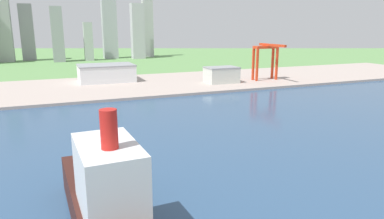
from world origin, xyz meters
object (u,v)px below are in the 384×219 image
(warehouse_annex, at_px, (221,75))
(warehouse_main, at_px, (106,73))
(port_crane_red, at_px, (267,53))
(cargo_ship, at_px, (107,203))

(warehouse_annex, bearing_deg, warehouse_main, 153.44)
(port_crane_red, height_order, warehouse_annex, port_crane_red)
(port_crane_red, xyz_separation_m, warehouse_main, (-167.33, 58.45, -20.50))
(cargo_ship, relative_size, port_crane_red, 1.65)
(cargo_ship, height_order, warehouse_main, cargo_ship)
(cargo_ship, bearing_deg, warehouse_main, 81.27)
(warehouse_main, xyz_separation_m, warehouse_annex, (112.81, -56.39, -0.79))
(cargo_ship, relative_size, warehouse_annex, 2.26)
(port_crane_red, bearing_deg, warehouse_main, 160.74)
(cargo_ship, bearing_deg, warehouse_annex, 56.42)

